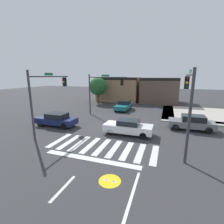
% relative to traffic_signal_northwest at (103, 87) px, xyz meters
% --- Properties ---
extents(ground_plane, '(120.00, 120.00, 0.00)m').
position_rel_traffic_signal_northwest_xyz_m(ground_plane, '(3.74, -5.07, -3.93)').
color(ground_plane, '#353538').
extents(crosswalk_near, '(8.39, 3.11, 0.01)m').
position_rel_traffic_signal_northwest_xyz_m(crosswalk_near, '(3.74, -9.57, -3.93)').
color(crosswalk_near, silver).
rests_on(crosswalk_near, ground_plane).
extents(bike_detector_marking, '(1.18, 1.18, 0.01)m').
position_rel_traffic_signal_northwest_xyz_m(bike_detector_marking, '(5.72, -13.30, -3.93)').
color(bike_detector_marking, yellow).
rests_on(bike_detector_marking, ground_plane).
extents(curb_corner_northeast, '(10.00, 10.60, 0.15)m').
position_rel_traffic_signal_northwest_xyz_m(curb_corner_northeast, '(12.23, 4.35, -3.85)').
color(curb_corner_northeast, '#B2AA9E').
rests_on(curb_corner_northeast, ground_plane).
extents(storefront_row, '(16.53, 6.71, 5.11)m').
position_rel_traffic_signal_northwest_xyz_m(storefront_row, '(2.35, 13.95, -1.37)').
color(storefront_row, '#93704C').
rests_on(storefront_row, ground_plane).
extents(traffic_signal_northwest, '(5.40, 0.32, 5.62)m').
position_rel_traffic_signal_northwest_xyz_m(traffic_signal_northwest, '(0.00, 0.00, 0.00)').
color(traffic_signal_northwest, '#383A3D').
rests_on(traffic_signal_northwest, ground_plane).
extents(traffic_signal_southwest, '(0.32, 5.49, 5.86)m').
position_rel_traffic_signal_northwest_xyz_m(traffic_signal_southwest, '(-2.33, -8.04, 0.10)').
color(traffic_signal_southwest, '#383A3D').
rests_on(traffic_signal_southwest, ground_plane).
extents(traffic_signal_southeast, '(0.32, 4.39, 5.86)m').
position_rel_traffic_signal_northwest_xyz_m(traffic_signal_southeast, '(9.59, -8.55, 0.11)').
color(traffic_signal_southeast, '#383A3D').
rests_on(traffic_signal_southeast, ground_plane).
extents(car_white, '(4.49, 1.73, 1.42)m').
position_rel_traffic_signal_northwest_xyz_m(car_white, '(4.99, -6.24, -3.21)').
color(car_white, white).
rests_on(car_white, ground_plane).
extents(car_teal, '(1.91, 4.43, 1.49)m').
position_rel_traffic_signal_northwest_xyz_m(car_teal, '(1.69, 4.47, -3.18)').
color(car_teal, '#196B70').
rests_on(car_teal, ground_plane).
extents(car_navy, '(4.45, 1.76, 1.46)m').
position_rel_traffic_signal_northwest_xyz_m(car_navy, '(-2.99, -6.29, -3.18)').
color(car_navy, '#141E4C').
rests_on(car_navy, ground_plane).
extents(car_gray, '(4.33, 1.86, 1.50)m').
position_rel_traffic_signal_northwest_xyz_m(car_gray, '(10.79, -2.79, -3.16)').
color(car_gray, slate).
rests_on(car_gray, ground_plane).
extents(roadside_tree, '(3.51, 3.51, 5.15)m').
position_rel_traffic_signal_northwest_xyz_m(roadside_tree, '(-4.76, 8.93, -0.55)').
color(roadside_tree, '#4C3823').
rests_on(roadside_tree, ground_plane).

